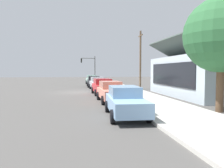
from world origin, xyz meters
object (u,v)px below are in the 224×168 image
(car_cherry, at_px, (103,86))
(car_charcoal, at_px, (94,81))
(fire_hydrant_red, at_px, (102,82))
(shade_tree, at_px, (221,35))
(car_silver, at_px, (98,83))
(car_seafoam, at_px, (92,80))
(car_coral, at_px, (111,91))
(traffic_light_main, at_px, (89,65))
(utility_pole_wooden, at_px, (140,59))
(car_skyblue, at_px, (125,101))

(car_cherry, bearing_deg, car_charcoal, 177.97)
(fire_hydrant_red, bearing_deg, shade_tree, 9.26)
(car_silver, relative_size, fire_hydrant_red, 6.98)
(car_seafoam, xyz_separation_m, car_coral, (22.67, 0.03, 0.00))
(traffic_light_main, distance_m, utility_pole_wooden, 16.87)
(car_cherry, distance_m, car_coral, 5.64)
(shade_tree, bearing_deg, fire_hydrant_red, -170.74)
(car_skyblue, xyz_separation_m, fire_hydrant_red, (-26.27, 1.54, -0.32))
(car_skyblue, bearing_deg, car_cherry, -178.04)
(car_coral, bearing_deg, car_silver, 178.23)
(car_coral, bearing_deg, shade_tree, 45.02)
(car_silver, height_order, fire_hydrant_red, car_silver)
(car_charcoal, relative_size, car_coral, 1.03)
(car_seafoam, bearing_deg, car_charcoal, -2.42)
(car_skyblue, height_order, fire_hydrant_red, car_skyblue)
(shade_tree, distance_m, fire_hydrant_red, 26.51)
(car_coral, relative_size, utility_pole_wooden, 0.64)
(car_cherry, bearing_deg, utility_pole_wooden, 131.75)
(car_seafoam, relative_size, fire_hydrant_red, 6.14)
(shade_tree, xyz_separation_m, fire_hydrant_red, (-25.86, -4.22, -3.98))
(traffic_light_main, bearing_deg, car_silver, 0.99)
(car_coral, bearing_deg, utility_pole_wooden, 152.07)
(car_silver, relative_size, car_skyblue, 1.02)
(car_cherry, relative_size, car_coral, 0.94)
(car_coral, height_order, traffic_light_main, traffic_light_main)
(car_coral, bearing_deg, traffic_light_main, 178.96)
(car_coral, relative_size, traffic_light_main, 0.92)
(fire_hydrant_red, bearing_deg, car_skyblue, -3.35)
(car_cherry, relative_size, fire_hydrant_red, 6.31)
(car_seafoam, bearing_deg, fire_hydrant_red, 32.40)
(car_silver, bearing_deg, fire_hydrant_red, 169.02)
(car_coral, xyz_separation_m, shade_tree, (5.38, 5.67, 3.67))
(car_cherry, relative_size, shade_tree, 0.67)
(shade_tree, bearing_deg, utility_pole_wooden, -179.24)
(fire_hydrant_red, bearing_deg, utility_pole_wooden, 22.77)
(car_cherry, height_order, car_coral, same)
(car_silver, relative_size, car_cherry, 1.11)
(car_charcoal, bearing_deg, car_cherry, 0.96)
(car_silver, bearing_deg, car_cherry, -2.61)
(car_silver, xyz_separation_m, car_skyblue, (17.24, -0.15, -0.00))
(car_seafoam, distance_m, car_charcoal, 5.88)
(shade_tree, bearing_deg, car_seafoam, -168.52)
(car_seafoam, xyz_separation_m, car_skyblue, (28.45, -0.06, 0.00))
(car_seafoam, height_order, fire_hydrant_red, car_seafoam)
(car_silver, bearing_deg, car_charcoal, 179.46)
(car_silver, bearing_deg, traffic_light_main, 178.78)
(shade_tree, height_order, traffic_light_main, shade_tree)
(car_charcoal, xyz_separation_m, shade_tree, (22.16, 5.77, 3.66))
(fire_hydrant_red, bearing_deg, car_coral, -4.05)
(car_charcoal, bearing_deg, fire_hydrant_red, 157.64)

